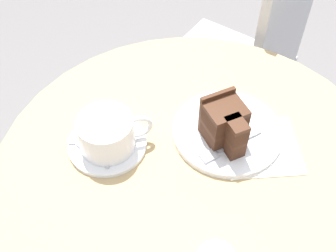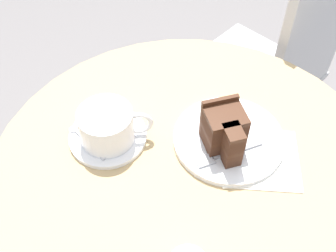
{
  "view_description": "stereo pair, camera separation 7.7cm",
  "coord_description": "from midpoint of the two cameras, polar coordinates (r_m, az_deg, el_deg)",
  "views": [
    {
      "loc": [
        -0.16,
        -0.41,
        1.38
      ],
      "look_at": [
        -0.03,
        0.07,
        0.79
      ],
      "focal_mm": 45.0,
      "sensor_mm": 36.0,
      "label": 1
    },
    {
      "loc": [
        -0.08,
        -0.42,
        1.38
      ],
      "look_at": [
        -0.03,
        0.07,
        0.79
      ],
      "focal_mm": 45.0,
      "sensor_mm": 36.0,
      "label": 2
    }
  ],
  "objects": [
    {
      "name": "saucer",
      "position": [
        0.81,
        -5.44,
        -1.57
      ],
      "size": [
        0.15,
        0.15,
        0.01
      ],
      "color": "white",
      "rests_on": "cafe_table"
    },
    {
      "name": "cake_plate",
      "position": [
        0.81,
        10.91,
        -1.91
      ],
      "size": [
        0.21,
        0.21,
        0.01
      ],
      "color": "white",
      "rests_on": "cafe_table"
    },
    {
      "name": "teaspoon",
      "position": [
        0.8,
        -8.76,
        -1.77
      ],
      "size": [
        0.07,
        0.09,
        0.0
      ],
      "rotation": [
        0.0,
        0.0,
        2.19
      ],
      "color": "#B7B7BC",
      "rests_on": "saucer"
    },
    {
      "name": "fork",
      "position": [
        0.78,
        10.14,
        -4.12
      ],
      "size": [
        0.13,
        0.05,
        0.0
      ],
      "rotation": [
        0.0,
        0.0,
        3.4
      ],
      "color": "#B7B7BC",
      "rests_on": "cake_plate"
    },
    {
      "name": "cafe_table",
      "position": [
        0.88,
        5.25,
        -10.64
      ],
      "size": [
        0.74,
        0.74,
        0.75
      ],
      "color": "tan",
      "rests_on": "ground"
    },
    {
      "name": "cafe_chair",
      "position": [
        1.34,
        16.1,
        7.8
      ],
      "size": [
        0.54,
        0.54,
        0.9
      ],
      "rotation": [
        0.0,
        0.0,
        3.84
      ],
      "color": "#BCBCC1",
      "rests_on": "ground"
    },
    {
      "name": "coffee_cup",
      "position": [
        0.77,
        -5.39,
        -0.09
      ],
      "size": [
        0.14,
        0.1,
        0.07
      ],
      "color": "white",
      "rests_on": "saucer"
    },
    {
      "name": "cake_slice",
      "position": [
        0.76,
        10.56,
        -0.74
      ],
      "size": [
        0.08,
        0.1,
        0.09
      ],
      "rotation": [
        0.0,
        0.0,
        4.88
      ],
      "color": "#422619",
      "rests_on": "cake_plate"
    },
    {
      "name": "napkin",
      "position": [
        0.8,
        14.68,
        -4.37
      ],
      "size": [
        0.16,
        0.16,
        0.0
      ],
      "rotation": [
        0.0,
        0.0,
        2.96
      ],
      "color": "silver",
      "rests_on": "cafe_table"
    }
  ]
}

